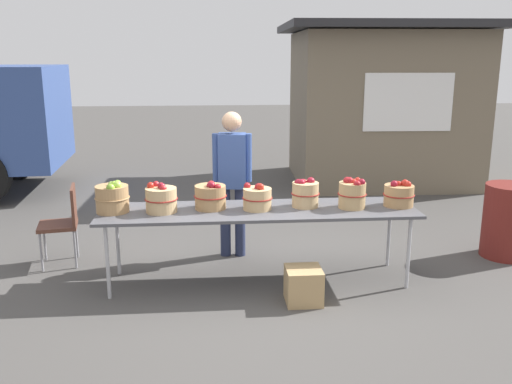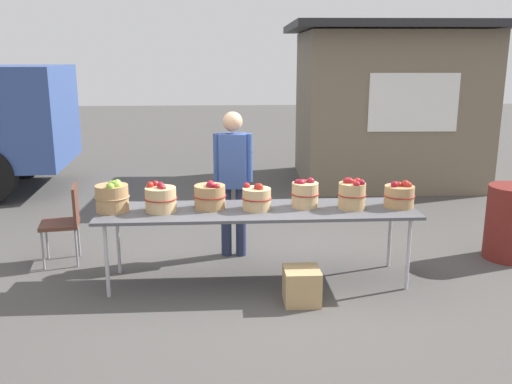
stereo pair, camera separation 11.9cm
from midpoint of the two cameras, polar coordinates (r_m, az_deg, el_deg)
ground_plane at (r=5.70m, az=-0.35°, el=-9.06°), size 40.00×40.00×0.00m
market_table at (r=5.46m, az=-0.36°, el=-2.12°), size 3.10×0.76×0.75m
apple_basket_green_0 at (r=5.51m, az=-15.10°, el=-0.56°), size 0.33×0.33×0.31m
apple_basket_red_0 at (r=5.41m, az=-10.32°, el=-0.71°), size 0.32×0.32×0.29m
apple_basket_red_1 at (r=5.46m, az=-5.31°, el=-0.46°), size 0.32×0.32×0.29m
apple_basket_red_2 at (r=5.42m, az=-0.49°, el=-0.58°), size 0.30×0.30×0.27m
apple_basket_red_3 at (r=5.52m, az=4.44°, el=-0.15°), size 0.28×0.28×0.30m
apple_basket_red_4 at (r=5.53m, az=9.24°, el=-0.16°), size 0.28×0.28×0.31m
apple_basket_red_5 at (r=5.70m, az=13.87°, el=-0.22°), size 0.31×0.31×0.27m
vendor_adult at (r=6.12m, az=-3.01°, el=1.98°), size 0.43×0.24×1.63m
food_kiosk at (r=10.21m, az=12.43°, el=8.89°), size 3.60×3.03×2.74m
folding_chair at (r=6.34m, az=-19.58°, el=-2.61°), size 0.46×0.46×0.86m
trash_barrel at (r=6.81m, az=24.01°, el=-2.73°), size 0.56×0.56×0.83m
produce_crate at (r=5.19m, az=4.23°, el=-9.53°), size 0.33×0.33×0.33m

